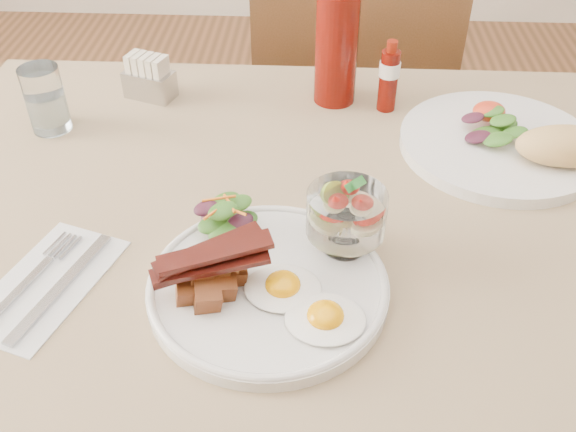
# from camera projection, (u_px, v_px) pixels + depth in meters

# --- Properties ---
(table) EXTENTS (1.33, 0.88, 0.75)m
(table) POSITION_uv_depth(u_px,v_px,m) (364.00, 267.00, 0.91)
(table) COLOR brown
(table) RESTS_ON ground
(chair_far) EXTENTS (0.42, 0.42, 0.93)m
(chair_far) POSITION_uv_depth(u_px,v_px,m) (349.00, 113.00, 1.51)
(chair_far) COLOR brown
(chair_far) RESTS_ON ground
(main_plate) EXTENTS (0.28, 0.28, 0.02)m
(main_plate) POSITION_uv_depth(u_px,v_px,m) (268.00, 287.00, 0.74)
(main_plate) COLOR silver
(main_plate) RESTS_ON table
(fried_eggs) EXTENTS (0.14, 0.13, 0.02)m
(fried_eggs) POSITION_uv_depth(u_px,v_px,m) (304.00, 301.00, 0.71)
(fried_eggs) COLOR white
(fried_eggs) RESTS_ON main_plate
(bacon_potato_pile) EXTENTS (0.14, 0.09, 0.06)m
(bacon_potato_pile) POSITION_uv_depth(u_px,v_px,m) (211.00, 271.00, 0.71)
(bacon_potato_pile) COLOR brown
(bacon_potato_pile) RESTS_ON main_plate
(side_salad) EXTENTS (0.08, 0.08, 0.04)m
(side_salad) POSITION_uv_depth(u_px,v_px,m) (226.00, 218.00, 0.80)
(side_salad) COLOR #224D14
(side_salad) RESTS_ON main_plate
(fruit_cup) EXTENTS (0.09, 0.09, 0.10)m
(fruit_cup) POSITION_uv_depth(u_px,v_px,m) (346.00, 213.00, 0.75)
(fruit_cup) COLOR white
(fruit_cup) RESTS_ON main_plate
(second_plate) EXTENTS (0.30, 0.30, 0.08)m
(second_plate) POSITION_uv_depth(u_px,v_px,m) (514.00, 143.00, 0.96)
(second_plate) COLOR silver
(second_plate) RESTS_ON table
(ketchup_bottle) EXTENTS (0.08, 0.08, 0.21)m
(ketchup_bottle) POSITION_uv_depth(u_px,v_px,m) (337.00, 46.00, 1.04)
(ketchup_bottle) COLOR #540A04
(ketchup_bottle) RESTS_ON table
(hot_sauce_bottle) EXTENTS (0.04, 0.04, 0.12)m
(hot_sauce_bottle) POSITION_uv_depth(u_px,v_px,m) (389.00, 77.00, 1.04)
(hot_sauce_bottle) COLOR #540A04
(hot_sauce_bottle) RESTS_ON table
(sugar_caddy) EXTENTS (0.09, 0.07, 0.08)m
(sugar_caddy) POSITION_uv_depth(u_px,v_px,m) (149.00, 79.00, 1.08)
(sugar_caddy) COLOR #AFAFB3
(sugar_caddy) RESTS_ON table
(water_glass) EXTENTS (0.06, 0.06, 0.10)m
(water_glass) POSITION_uv_depth(u_px,v_px,m) (46.00, 103.00, 1.00)
(water_glass) COLOR white
(water_glass) RESTS_ON table
(napkin_cutlery) EXTENTS (0.17, 0.22, 0.01)m
(napkin_cutlery) POSITION_uv_depth(u_px,v_px,m) (47.00, 284.00, 0.76)
(napkin_cutlery) COLOR silver
(napkin_cutlery) RESTS_ON table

